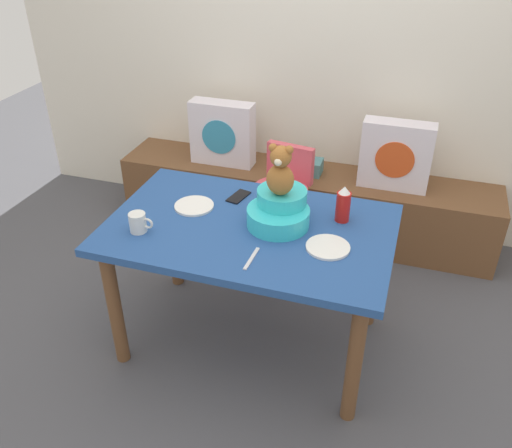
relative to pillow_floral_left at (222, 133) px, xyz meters
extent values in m
plane|color=#4C4C51|center=(0.58, -1.16, -0.68)|extent=(8.00, 8.00, 0.00)
cube|color=silver|center=(0.58, 0.29, 0.62)|extent=(4.40, 0.10, 2.60)
cube|color=brown|center=(0.58, 0.02, -0.45)|extent=(2.60, 0.44, 0.46)
cube|color=silver|center=(0.00, 0.00, 0.00)|extent=(0.44, 0.14, 0.44)
cylinder|color=teal|center=(0.00, -0.07, 0.00)|extent=(0.24, 0.01, 0.24)
cube|color=silver|center=(1.17, 0.00, 0.00)|extent=(0.44, 0.14, 0.44)
cylinder|color=#D84C1E|center=(1.17, -0.07, 0.00)|extent=(0.24, 0.01, 0.24)
cube|color=teal|center=(0.60, 0.02, -0.17)|extent=(0.20, 0.14, 0.10)
cube|color=#264C8C|center=(0.58, -1.16, 0.04)|extent=(1.37, 0.86, 0.04)
cylinder|color=brown|center=(-0.01, -1.50, -0.33)|extent=(0.07, 0.07, 0.70)
cylinder|color=brown|center=(1.18, -1.50, -0.33)|extent=(0.07, 0.07, 0.70)
cylinder|color=brown|center=(-0.01, -0.82, -0.33)|extent=(0.07, 0.07, 0.70)
cylinder|color=brown|center=(1.18, -0.82, -0.33)|extent=(0.07, 0.07, 0.70)
cylinder|color=#D84C59|center=(0.54, -0.43, -0.17)|extent=(0.34, 0.34, 0.10)
cube|color=#D84C59|center=(0.56, -0.29, -0.01)|extent=(0.30, 0.10, 0.24)
cube|color=white|center=(0.51, -0.61, -0.10)|extent=(0.33, 0.25, 0.02)
cylinder|color=silver|center=(0.40, -0.57, -0.45)|extent=(0.03, 0.03, 0.46)
cylinder|color=silver|center=(0.68, -0.57, -0.45)|extent=(0.03, 0.03, 0.46)
cylinder|color=silver|center=(0.40, -0.29, -0.45)|extent=(0.03, 0.03, 0.46)
cylinder|color=silver|center=(0.68, -0.29, -0.45)|extent=(0.03, 0.03, 0.46)
cylinder|color=#31C4CC|center=(0.71, -1.11, 0.10)|extent=(0.30, 0.30, 0.09)
cylinder|color=#31C4CC|center=(0.71, -1.05, 0.18)|extent=(0.24, 0.24, 0.07)
ellipsoid|color=#9C612B|center=(0.71, -1.09, 0.29)|extent=(0.13, 0.11, 0.15)
sphere|color=#9C612B|center=(0.71, -1.09, 0.41)|extent=(0.10, 0.10, 0.10)
sphere|color=beige|center=(0.71, -1.13, 0.40)|extent=(0.04, 0.04, 0.04)
sphere|color=#9C612B|center=(0.67, -1.09, 0.45)|extent=(0.04, 0.04, 0.04)
sphere|color=#9C612B|center=(0.75, -1.09, 0.45)|extent=(0.04, 0.04, 0.04)
cylinder|color=red|center=(1.00, -0.97, 0.13)|extent=(0.07, 0.07, 0.15)
cone|color=white|center=(1.00, -0.97, 0.23)|extent=(0.06, 0.06, 0.03)
cylinder|color=silver|center=(0.10, -1.36, 0.11)|extent=(0.08, 0.08, 0.09)
torus|color=silver|center=(0.15, -1.36, 0.11)|extent=(0.06, 0.01, 0.06)
cylinder|color=white|center=(0.98, -1.23, 0.07)|extent=(0.20, 0.20, 0.01)
cylinder|color=white|center=(0.26, -1.08, 0.07)|extent=(0.20, 0.20, 0.01)
cube|color=black|center=(0.44, -0.91, 0.06)|extent=(0.10, 0.16, 0.01)
cube|color=silver|center=(0.68, -1.42, 0.06)|extent=(0.02, 0.17, 0.01)
camera|label=1|loc=(1.28, -3.22, 1.44)|focal=37.72mm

